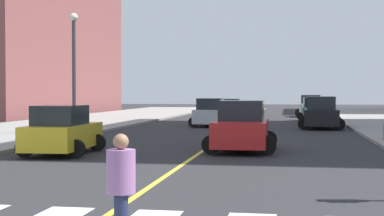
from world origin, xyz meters
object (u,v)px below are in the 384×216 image
car_green_fifth (314,110)px  car_black_seventh (321,114)px  car_silver_second (211,113)px  car_white_sixth (310,107)px  street_lamp (74,61)px  car_red_fourth (242,127)px  car_yellow_nearest (62,131)px  car_gray_third (231,110)px  pedestrian_crossing (121,187)px

car_green_fifth → car_black_seventh: (0.02, -9.55, 0.07)m
car_silver_second → car_white_sixth: size_ratio=0.92×
car_white_sixth → street_lamp: bearing=64.0°
car_silver_second → car_red_fourth: bearing=-77.9°
car_silver_second → car_white_sixth: 18.68m
car_black_seventh → street_lamp: 16.19m
car_silver_second → car_red_fourth: size_ratio=0.96×
car_black_seventh → car_yellow_nearest: bearing=60.9°
car_gray_third → street_lamp: (-6.52, -19.80, 3.18)m
car_silver_second → car_gray_third: (0.37, 10.09, -0.06)m
car_silver_second → street_lamp: street_lamp is taller
car_yellow_nearest → car_black_seventh: car_black_seventh is taller
car_gray_third → pedestrian_crossing: bearing=-87.8°
car_red_fourth → car_white_sixth: bearing=-97.3°
car_yellow_nearest → car_silver_second: bearing=78.9°
car_red_fourth → car_black_seventh: size_ratio=0.96×
car_gray_third → car_silver_second: bearing=-93.4°
car_silver_second → pedestrian_crossing: (2.87, -31.22, 0.04)m
car_silver_second → car_green_fifth: size_ratio=1.00×
car_black_seventh → street_lamp: bearing=33.9°
car_red_fourth → pedestrian_crossing: car_red_fourth is taller
car_gray_third → street_lamp: 21.09m
car_yellow_nearest → pedestrian_crossing: size_ratio=2.42×
car_red_fourth → car_green_fifth: car_red_fourth is taller
car_red_fourth → car_green_fifth: 24.96m
car_silver_second → car_black_seventh: (7.34, -1.28, 0.07)m
car_gray_third → car_black_seventh: car_black_seventh is taller
car_gray_third → car_white_sixth: 9.94m
pedestrian_crossing → street_lamp: street_lamp is taller
car_green_fifth → car_white_sixth: size_ratio=0.92×
car_white_sixth → car_green_fifth: bearing=90.5°
car_green_fifth → street_lamp: 22.68m
car_red_fourth → pedestrian_crossing: (-0.56, -14.83, 0.01)m
car_silver_second → car_gray_third: size_ratio=1.07×
car_gray_third → car_black_seventh: 13.34m
car_gray_third → car_red_fourth: size_ratio=0.90×
car_yellow_nearest → car_green_fifth: 28.98m
pedestrian_crossing → car_yellow_nearest: bearing=-175.8°
car_yellow_nearest → car_gray_third: bearing=81.4°
car_red_fourth → car_black_seventh: (3.90, 15.10, 0.03)m
car_silver_second → car_green_fifth: 11.04m
street_lamp → car_gray_third: bearing=71.8°
car_white_sixth → pedestrian_crossing: car_white_sixth is taller
car_yellow_nearest → pedestrian_crossing: 13.83m
car_red_fourth → car_white_sixth: 33.79m
car_white_sixth → car_silver_second: bearing=67.5°
car_yellow_nearest → car_green_fifth: size_ratio=0.96×
car_silver_second → car_white_sixth: car_white_sixth is taller
car_black_seventh → pedestrian_crossing: bearing=83.4°
car_gray_third → car_red_fourth: (3.06, -26.48, 0.10)m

